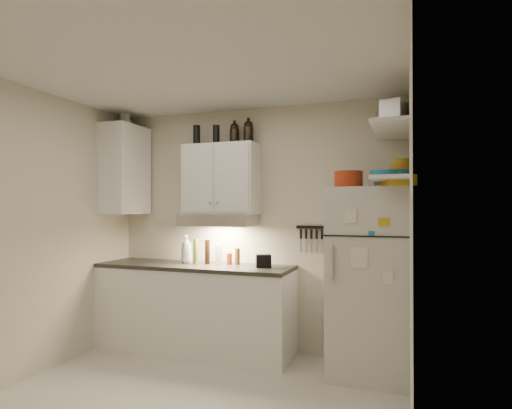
% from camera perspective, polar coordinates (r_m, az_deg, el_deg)
% --- Properties ---
extents(ceiling, '(3.20, 3.00, 0.02)m').
position_cam_1_polar(ceiling, '(3.44, -9.44, 18.05)').
color(ceiling, silver).
rests_on(ceiling, ground).
extents(back_wall, '(3.20, 0.02, 2.60)m').
position_cam_1_polar(back_wall, '(4.65, -0.38, -3.16)').
color(back_wall, beige).
rests_on(back_wall, ground).
extents(left_wall, '(0.02, 3.00, 2.60)m').
position_cam_1_polar(left_wall, '(4.29, -28.66, -3.31)').
color(left_wall, beige).
rests_on(left_wall, ground).
extents(right_wall, '(0.02, 3.00, 2.60)m').
position_cam_1_polar(right_wall, '(2.86, 20.09, -4.76)').
color(right_wall, beige).
rests_on(right_wall, ground).
extents(base_cabinet, '(2.10, 0.60, 0.88)m').
position_cam_1_polar(base_cabinet, '(4.71, -8.21, -13.71)').
color(base_cabinet, white).
rests_on(base_cabinet, floor).
extents(countertop, '(2.10, 0.62, 0.04)m').
position_cam_1_polar(countertop, '(4.62, -8.21, -8.15)').
color(countertop, '#2C2A26').
rests_on(countertop, base_cabinet).
extents(upper_cabinet, '(0.80, 0.33, 0.75)m').
position_cam_1_polar(upper_cabinet, '(4.60, -4.65, 3.35)').
color(upper_cabinet, white).
rests_on(upper_cabinet, back_wall).
extents(side_cabinet, '(0.33, 0.55, 1.00)m').
position_cam_1_polar(side_cabinet, '(5.07, -17.09, 4.43)').
color(side_cabinet, white).
rests_on(side_cabinet, left_wall).
extents(range_hood, '(0.76, 0.46, 0.12)m').
position_cam_1_polar(range_hood, '(4.54, -4.99, -2.09)').
color(range_hood, silver).
rests_on(range_hood, back_wall).
extents(fridge, '(0.70, 0.68, 1.70)m').
position_cam_1_polar(fridge, '(4.08, 14.83, -9.86)').
color(fridge, silver).
rests_on(fridge, floor).
extents(shelf_hi, '(0.30, 0.95, 0.03)m').
position_cam_1_polar(shelf_hi, '(3.94, 17.55, 9.53)').
color(shelf_hi, white).
rests_on(shelf_hi, right_wall).
extents(shelf_lo, '(0.30, 0.95, 0.03)m').
position_cam_1_polar(shelf_lo, '(3.89, 17.57, 3.14)').
color(shelf_lo, white).
rests_on(shelf_lo, right_wall).
extents(knife_strip, '(0.42, 0.02, 0.03)m').
position_cam_1_polar(knife_strip, '(4.43, 8.05, -3.02)').
color(knife_strip, black).
rests_on(knife_strip, back_wall).
extents(dutch_oven, '(0.28, 0.28, 0.15)m').
position_cam_1_polar(dutch_oven, '(3.97, 12.22, 3.26)').
color(dutch_oven, '#A52E13').
rests_on(dutch_oven, fridge).
extents(book_stack, '(0.30, 0.33, 0.09)m').
position_cam_1_polar(book_stack, '(3.77, 18.38, 3.03)').
color(book_stack, gold).
rests_on(book_stack, fridge).
extents(spice_jar, '(0.06, 0.06, 0.10)m').
position_cam_1_polar(spice_jar, '(3.98, 15.33, 2.91)').
color(spice_jar, silver).
rests_on(spice_jar, fridge).
extents(stock_pot, '(0.32, 0.32, 0.21)m').
position_cam_1_polar(stock_pot, '(4.28, 17.71, 10.38)').
color(stock_pot, silver).
rests_on(stock_pot, shelf_hi).
extents(tin_a, '(0.23, 0.22, 0.20)m').
position_cam_1_polar(tin_a, '(3.89, 17.99, 11.38)').
color(tin_a, '#AAAAAD').
rests_on(tin_a, shelf_hi).
extents(tin_b, '(0.22, 0.22, 0.17)m').
position_cam_1_polar(tin_b, '(3.72, 17.86, 11.73)').
color(tin_b, '#AAAAAD').
rests_on(tin_b, shelf_hi).
extents(bowl_teal, '(0.25, 0.25, 0.10)m').
position_cam_1_polar(bowl_teal, '(4.26, 18.27, 3.70)').
color(bowl_teal, teal).
rests_on(bowl_teal, shelf_lo).
extents(bowl_orange, '(0.20, 0.20, 0.06)m').
position_cam_1_polar(bowl_orange, '(4.36, 18.81, 4.68)').
color(bowl_orange, orange).
rests_on(bowl_orange, bowl_teal).
extents(bowl_yellow, '(0.16, 0.16, 0.05)m').
position_cam_1_polar(bowl_yellow, '(4.37, 18.80, 5.41)').
color(bowl_yellow, gold).
rests_on(bowl_yellow, bowl_orange).
extents(plates, '(0.27, 0.27, 0.06)m').
position_cam_1_polar(plates, '(3.88, 16.84, 3.84)').
color(plates, teal).
rests_on(plates, shelf_lo).
extents(growler_a, '(0.12, 0.12, 0.25)m').
position_cam_1_polar(growler_a, '(4.69, -2.89, 9.40)').
color(growler_a, black).
rests_on(growler_a, upper_cabinet).
extents(growler_b, '(0.12, 0.12, 0.26)m').
position_cam_1_polar(growler_b, '(4.60, -1.02, 9.66)').
color(growler_b, black).
rests_on(growler_b, upper_cabinet).
extents(thermos_a, '(0.08, 0.08, 0.21)m').
position_cam_1_polar(thermos_a, '(4.68, -5.33, 9.21)').
color(thermos_a, black).
rests_on(thermos_a, upper_cabinet).
extents(thermos_b, '(0.09, 0.09, 0.22)m').
position_cam_1_polar(thermos_b, '(4.79, -7.91, 9.08)').
color(thermos_b, black).
rests_on(thermos_b, upper_cabinet).
extents(side_jar, '(0.16, 0.16, 0.16)m').
position_cam_1_polar(side_jar, '(5.24, -17.10, 10.67)').
color(side_jar, silver).
rests_on(side_jar, side_cabinet).
extents(soap_bottle, '(0.13, 0.13, 0.34)m').
position_cam_1_polar(soap_bottle, '(4.72, -9.25, -5.68)').
color(soap_bottle, white).
rests_on(soap_bottle, countertop).
extents(pepper_mill, '(0.06, 0.06, 0.17)m').
position_cam_1_polar(pepper_mill, '(4.55, -2.49, -6.93)').
color(pepper_mill, brown).
rests_on(pepper_mill, countertop).
extents(oil_bottle, '(0.05, 0.05, 0.27)m').
position_cam_1_polar(oil_bottle, '(4.61, -8.04, -6.24)').
color(oil_bottle, '#5C6B1A').
rests_on(oil_bottle, countertop).
extents(vinegar_bottle, '(0.06, 0.06, 0.26)m').
position_cam_1_polar(vinegar_bottle, '(4.60, -6.50, -6.30)').
color(vinegar_bottle, black).
rests_on(vinegar_bottle, countertop).
extents(clear_bottle, '(0.07, 0.07, 0.20)m').
position_cam_1_polar(clear_bottle, '(4.61, -4.99, -6.66)').
color(clear_bottle, silver).
rests_on(clear_bottle, countertop).
extents(red_jar, '(0.07, 0.07, 0.12)m').
position_cam_1_polar(red_jar, '(4.57, -3.59, -7.24)').
color(red_jar, '#A52E13').
rests_on(red_jar, countertop).
extents(caddy, '(0.18, 0.16, 0.13)m').
position_cam_1_polar(caddy, '(4.34, 0.99, -7.53)').
color(caddy, black).
rests_on(caddy, countertop).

